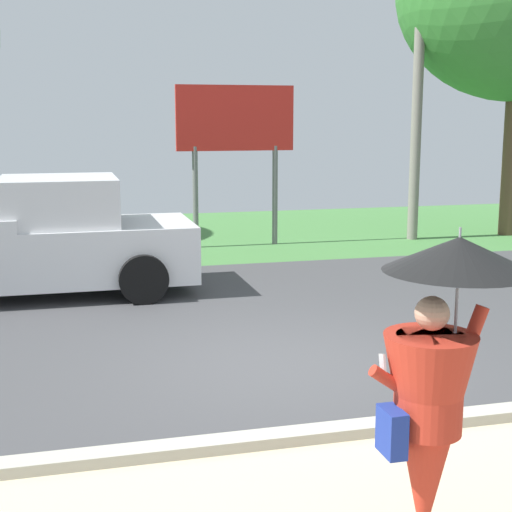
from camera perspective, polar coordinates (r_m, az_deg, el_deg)
name	(u,v)px	position (r m, az deg, el deg)	size (l,w,h in m)	color
ground_plane	(230,307)	(11.41, -2.02, -3.93)	(40.00, 22.00, 0.20)	#424244
monk_pedestrian	(434,390)	(4.97, 13.46, -9.92)	(1.05, 0.96, 2.13)	#B22D1E
pickup_truck	(30,241)	(12.35, -16.90, 1.08)	(5.20, 2.28, 1.88)	silver
utility_pole	(419,62)	(17.72, 12.36, 14.32)	(1.80, 0.24, 7.74)	gray
roadside_billboard	(235,130)	(16.37, -1.59, 9.63)	(2.60, 0.12, 3.50)	slate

